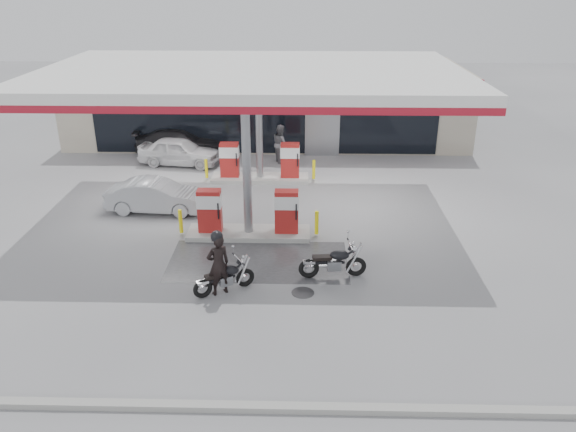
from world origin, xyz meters
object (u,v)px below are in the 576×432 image
pump_island_far (260,166)px  attendant (281,143)px  parked_motorcycle (334,263)px  biker_main (218,265)px  parked_car_left (181,141)px  hatchback_silver (156,196)px  pump_island_near (248,218)px  parked_car_right (348,133)px  main_motorcycle (225,278)px  sedan_white (179,151)px

pump_island_far → attendant: attendant is taller
parked_motorcycle → biker_main: bearing=-168.9°
pump_island_far → parked_car_left: 6.02m
parked_car_left → hatchback_silver: bearing=-177.8°
parked_car_left → pump_island_near: bearing=-157.8°
pump_island_far → attendant: 2.94m
parked_car_left → parked_car_right: (9.00, 2.00, -0.03)m
pump_island_near → parked_motorcycle: size_ratio=2.36×
biker_main → attendant: bearing=-126.9°
biker_main → parked_motorcycle: 3.69m
hatchback_silver → parked_car_left: bearing=8.2°
parked_car_right → attendant: bearing=130.0°
pump_island_near → main_motorcycle: bearing=-95.1°
biker_main → parked_motorcycle: size_ratio=0.90×
parked_motorcycle → main_motorcycle: bearing=-169.7°
attendant → parked_car_left: size_ratio=0.41×
pump_island_near → parked_car_left: 10.97m
parked_motorcycle → parked_car_right: (1.52, 14.99, 0.16)m
parked_motorcycle → parked_car_left: size_ratio=0.46×
hatchback_silver → parked_car_left: parked_car_left is taller
parked_motorcycle → sedan_white: (-7.18, 11.19, 0.20)m
parked_motorcycle → parked_car_right: bearing=78.1°
parked_car_left → parked_car_right: bearing=-79.5°
attendant → parked_car_left: bearing=59.2°
pump_island_near → sedan_white: size_ratio=1.26×
hatchback_silver → main_motorcycle: bearing=-146.2°
pump_island_near → parked_motorcycle: pump_island_near is taller
main_motorcycle → parked_car_right: (4.86, 15.97, 0.20)m
sedan_white → attendant: (5.07, 0.60, 0.27)m
parked_car_left → parked_car_right: size_ratio=1.01×
attendant → hatchback_silver: size_ratio=0.48×
attendant → hatchback_silver: attendant is taller
sedan_white → parked_car_right: sedan_white is taller
pump_island_far → parked_car_right: pump_island_far is taller
attendant → parked_car_right: 4.85m
pump_island_near → main_motorcycle: 4.00m
sedan_white → pump_island_near: bearing=-144.5°
biker_main → parked_car_left: (-3.98, 14.07, -0.29)m
pump_island_far → main_motorcycle: pump_island_far is taller
hatchback_silver → parked_car_left: 7.82m
pump_island_far → parked_car_right: (4.50, 6.00, -0.06)m
pump_island_far → sedan_white: (-4.20, 2.20, -0.02)m
main_motorcycle → sedan_white: bearing=77.7°
pump_island_near → parked_car_left: size_ratio=1.09×
pump_island_far → parked_car_left: pump_island_far is taller
biker_main → hatchback_silver: size_ratio=0.49×
pump_island_far → sedan_white: bearing=152.4°
main_motorcycle → biker_main: 0.56m
biker_main → attendant: 12.95m
parked_car_right → parked_car_left: bearing=101.2°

